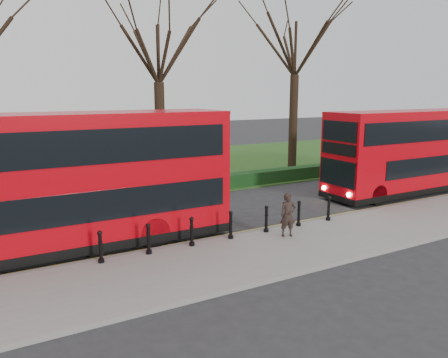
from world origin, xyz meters
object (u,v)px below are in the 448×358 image
bus_lead (59,184)px  pedestrian (288,215)px  bollard_row (231,225)px  bus_rear (414,152)px

bus_lead → pedestrian: size_ratio=7.25×
bus_lead → pedestrian: (7.55, -2.97, -1.43)m
bollard_row → pedestrian: (1.99, -0.83, 0.33)m
bus_lead → pedestrian: bearing=-21.5°
bus_rear → pedestrian: (-11.02, -3.11, -1.29)m
bollard_row → bus_lead: size_ratio=0.81×
bollard_row → bus_rear: bus_rear is taller
bollard_row → pedestrian: bearing=-22.6°
bus_rear → pedestrian: size_ratio=6.82×
bus_lead → bus_rear: bus_lead is taller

